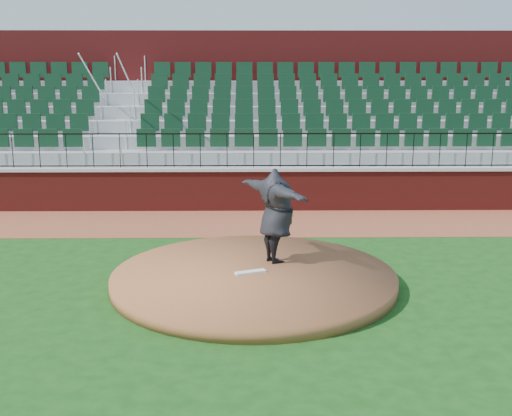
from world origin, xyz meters
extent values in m
plane|color=#144012|center=(0.00, 0.00, 0.00)|extent=(90.00, 90.00, 0.00)
cube|color=brown|center=(0.00, 5.40, 0.01)|extent=(34.00, 3.20, 0.01)
cube|color=maroon|center=(0.00, 7.00, 0.60)|extent=(34.00, 0.35, 1.20)
cube|color=#B7B7B7|center=(0.00, 7.00, 1.25)|extent=(34.00, 0.45, 0.10)
cube|color=maroon|center=(0.00, 12.52, 2.75)|extent=(34.00, 0.50, 5.50)
cylinder|color=brown|center=(-0.06, 0.30, 0.12)|extent=(5.65, 5.65, 0.25)
cube|color=white|center=(-0.13, 0.28, 0.27)|extent=(0.64, 0.37, 0.04)
imported|color=black|center=(0.41, 1.03, 1.24)|extent=(1.78, 2.45, 1.99)
camera|label=1|loc=(-0.16, -11.79, 4.30)|focal=44.81mm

